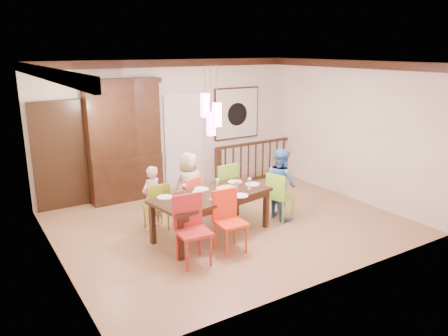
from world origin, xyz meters
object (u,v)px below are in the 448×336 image
dining_table (212,199)px  china_hutch (124,141)px  chair_far_left (156,202)px  balustrade (256,160)px  person_far_mid (189,186)px  person_far_left (152,198)px  person_end_right (281,183)px  chair_end_right (281,192)px

dining_table → china_hutch: size_ratio=0.86×
dining_table → china_hutch: china_hutch is taller
chair_far_left → balustrade: bearing=-152.8°
balustrade → person_far_mid: 2.89m
person_far_left → person_far_mid: 0.78m
china_hutch → person_far_mid: (0.61, -1.71, -0.63)m
chair_far_left → balustrade: size_ratio=0.39×
dining_table → balustrade: size_ratio=0.96×
dining_table → balustrade: balustrade is taller
china_hutch → chair_far_left: bearing=-93.9°
person_far_left → person_end_right: 2.42m
chair_end_right → china_hutch: china_hutch is taller
chair_far_left → china_hutch: size_ratio=0.35×
chair_far_left → chair_end_right: chair_end_right is taller
balustrade → chair_far_left: bearing=-156.3°
dining_table → chair_end_right: chair_end_right is taller
balustrade → dining_table: bearing=-139.8°
person_far_mid → balustrade: bearing=-151.2°
balustrade → person_end_right: 2.45m
balustrade → person_end_right: bearing=-115.9°
person_end_right → balustrade: bearing=-21.6°
chair_end_right → person_end_right: (0.06, 0.08, 0.15)m
chair_far_left → person_far_mid: (0.74, 0.15, 0.14)m
person_far_left → person_end_right: (2.29, -0.78, 0.09)m
china_hutch → person_far_left: size_ratio=2.20×
china_hutch → balustrade: size_ratio=1.11×
balustrade → person_far_mid: bearing=-152.8°
dining_table → person_far_left: size_ratio=1.89×
person_far_mid → person_far_left: bearing=6.1°
balustrade → person_far_mid: size_ratio=1.77×
chair_far_left → chair_end_right: 2.33m
dining_table → chair_far_left: chair_far_left is taller
china_hutch → dining_table: bearing=-77.2°
china_hutch → person_far_left: 1.93m
china_hutch → person_end_right: bearing=-50.3°
chair_far_left → person_far_left: size_ratio=0.77×
person_far_mid → dining_table: bearing=89.1°
chair_end_right → person_far_mid: size_ratio=0.71×
person_far_left → china_hutch: bearing=-118.0°
china_hutch → balustrade: bearing=-6.3°
person_far_left → person_far_mid: person_far_mid is taller
person_far_left → balustrade: bearing=-179.2°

